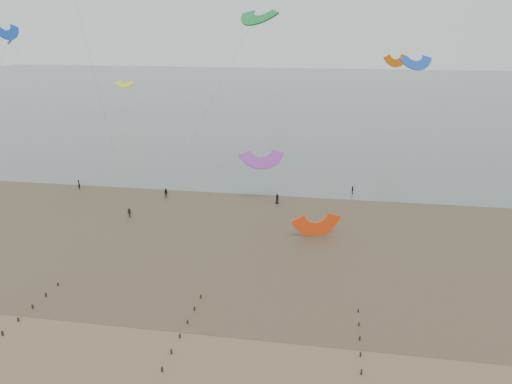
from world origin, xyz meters
TOP-DOWN VIEW (x-y plane):
  - ground at (0.00, 0.00)m, footprint 500.00×500.00m
  - sea_and_shore at (-4.08, 34.40)m, footprint 500.00×665.00m
  - kitesurfer_lead at (-30.36, 47.84)m, footprint 0.80×0.77m
  - kitesurfers at (25.87, 47.88)m, footprint 147.80×20.38m
  - grounded_kite at (16.22, 32.78)m, footprint 8.01×7.32m
  - kites_airborne at (-3.31, 87.88)m, footprint 260.04×118.86m

SIDE VIEW (x-z plane):
  - ground at x=0.00m, z-range 0.00..0.00m
  - grounded_kite at x=16.22m, z-range -1.78..1.78m
  - sea_and_shore at x=-4.08m, z-range -0.01..0.02m
  - kitesurfers at x=25.87m, z-range -0.03..1.76m
  - kitesurfer_lead at x=-30.36m, z-range 0.00..1.84m
  - kites_airborne at x=-3.31m, z-range 0.09..42.62m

